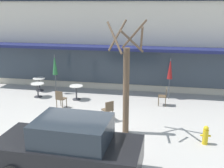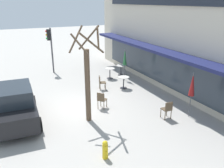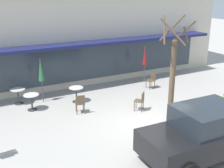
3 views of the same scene
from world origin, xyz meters
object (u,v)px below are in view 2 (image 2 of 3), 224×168
cafe_table_streetside (124,81)px  parked_sedan (14,105)px  cafe_chair_2 (101,82)px  cafe_table_near_wall (121,69)px  cafe_table_by_tree (110,72)px  patio_umbrella_cream_folded (192,85)px  cafe_chair_0 (102,99)px  traffic_light_pole (50,43)px  patio_umbrella_green_folded (125,57)px  cafe_chair_1 (167,109)px  street_tree (88,78)px  fire_hydrant (105,150)px

cafe_table_streetside → parked_sedan: bearing=-73.9°
cafe_chair_2 → parked_sedan: size_ratio=0.21×
cafe_table_near_wall → cafe_table_by_tree: 1.15m
cafe_table_near_wall → patio_umbrella_cream_folded: bearing=-0.5°
cafe_table_streetside → cafe_chair_0: cafe_chair_0 is taller
cafe_table_streetside → cafe_chair_2: cafe_chair_2 is taller
cafe_chair_0 → traffic_light_pole: bearing=-172.6°
cafe_table_by_tree → patio_umbrella_green_folded: patio_umbrella_green_folded is taller
cafe_table_near_wall → parked_sedan: parked_sedan is taller
cafe_chair_0 → parked_sedan: size_ratio=0.21×
cafe_table_streetside → cafe_chair_1: 4.53m
cafe_table_by_tree → cafe_chair_1: 6.71m
patio_umbrella_cream_folded → street_tree: bearing=-110.6°
cafe_chair_2 → street_tree: street_tree is taller
patio_umbrella_cream_folded → cafe_chair_0: 4.46m
cafe_table_near_wall → cafe_chair_0: 5.93m
patio_umbrella_green_folded → traffic_light_pole: 5.85m
cafe_chair_1 → parked_sedan: 7.00m
patio_umbrella_green_folded → street_tree: (4.55, -4.25, 0.42)m
patio_umbrella_green_folded → cafe_chair_0: 5.00m
cafe_table_streetside → cafe_chair_1: (4.53, -0.06, 0.01)m
traffic_light_pole → fire_hydrant: (11.48, -0.47, -1.94)m
traffic_light_pole → patio_umbrella_cream_folded: bearing=23.5°
cafe_table_streetside → fire_hydrant: 7.17m
cafe_table_near_wall → cafe_chair_0: size_ratio=0.85×
cafe_table_by_tree → cafe_table_near_wall: bearing=110.2°
cafe_table_streetside → cafe_chair_2: 1.42m
cafe_chair_0 → traffic_light_pole: size_ratio=0.26×
traffic_light_pole → cafe_chair_0: bearing=7.4°
cafe_table_near_wall → parked_sedan: size_ratio=0.18×
cafe_table_by_tree → cafe_table_streetside: bearing=-1.0°
cafe_table_streetside → traffic_light_pole: (-5.44, -3.39, 1.78)m
cafe_chair_1 → cafe_chair_2: size_ratio=1.00×
patio_umbrella_cream_folded → cafe_chair_1: bearing=-102.8°
cafe_table_streetside → fire_hydrant: cafe_table_streetside is taller
cafe_table_near_wall → cafe_table_streetside: size_ratio=1.00×
cafe_chair_2 → fire_hydrant: bearing=-21.2°
patio_umbrella_green_folded → parked_sedan: patio_umbrella_green_folded is taller
cafe_table_by_tree → cafe_chair_2: (1.83, -1.41, 0.01)m
cafe_table_near_wall → traffic_light_pole: bearing=-122.4°
cafe_chair_2 → traffic_light_pole: 5.75m
cafe_chair_0 → patio_umbrella_cream_folded: bearing=53.2°
cafe_table_streetside → fire_hydrant: size_ratio=1.08×
cafe_table_streetside → cafe_chair_2: bearing=-104.6°
cafe_table_near_wall → patio_umbrella_cream_folded: (7.36, -0.06, 1.11)m
traffic_light_pole → street_tree: bearing=-0.2°
cafe_chair_0 → cafe_chair_1: bearing=45.2°
street_tree → patio_umbrella_green_folded: bearing=136.9°
cafe_table_streetside → parked_sedan: (1.88, -6.53, 0.36)m
cafe_table_by_tree → cafe_chair_1: bearing=-0.8°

